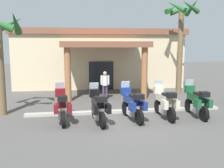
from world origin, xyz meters
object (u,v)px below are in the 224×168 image
(motorcycle_maroon, at_px, (62,106))
(motorcycle_blue, at_px, (132,104))
(motorcycle_cream, at_px, (165,103))
(palm_tree_near_portico, at_px, (181,27))
(pedestrian, at_px, (105,83))
(motorcycle_black, at_px, (98,107))
(motorcycle_green, at_px, (197,102))
(motel_building, at_px, (99,57))

(motorcycle_maroon, height_order, motorcycle_blue, same)
(motorcycle_cream, relative_size, palm_tree_near_portico, 0.35)
(motorcycle_cream, distance_m, pedestrian, 5.01)
(motorcycle_blue, bearing_deg, motorcycle_black, 89.57)
(motorcycle_black, bearing_deg, pedestrian, -17.31)
(motorcycle_maroon, relative_size, motorcycle_green, 1.00)
(motel_building, bearing_deg, palm_tree_near_portico, -40.78)
(motorcycle_cream, distance_m, motorcycle_green, 1.51)
(motel_building, distance_m, motorcycle_maroon, 10.80)
(motorcycle_black, distance_m, pedestrian, 4.97)
(motorcycle_maroon, bearing_deg, motorcycle_cream, -96.48)
(motorcycle_black, xyz_separation_m, pedestrian, (0.91, 4.88, 0.29))
(motorcycle_black, xyz_separation_m, motorcycle_blue, (1.51, 0.23, 0.00))
(motorcycle_cream, bearing_deg, motorcycle_maroon, 87.87)
(motorcycle_blue, height_order, motorcycle_green, same)
(motel_building, relative_size, motorcycle_black, 6.06)
(palm_tree_near_portico, bearing_deg, motorcycle_black, -135.47)
(motel_building, xyz_separation_m, motorcycle_maroon, (-2.64, -10.35, -1.60))
(motorcycle_blue, relative_size, motorcycle_cream, 1.00)
(pedestrian, bearing_deg, motel_building, -178.49)
(motorcycle_black, relative_size, palm_tree_near_portico, 0.35)
(motel_building, relative_size, motorcycle_green, 6.05)
(motorcycle_maroon, distance_m, motorcycle_cream, 4.54)
(pedestrian, distance_m, palm_tree_near_portico, 6.47)
(motorcycle_blue, bearing_deg, pedestrian, -1.83)
(motorcycle_maroon, bearing_deg, motorcycle_black, -109.69)
(motorcycle_blue, distance_m, motorcycle_cream, 1.52)
(motel_building, xyz_separation_m, motorcycle_cream, (1.90, -10.37, -1.60))
(motorcycle_blue, bearing_deg, motorcycle_green, -97.69)
(motorcycle_black, bearing_deg, motorcycle_maroon, 69.76)
(motorcycle_green, distance_m, palm_tree_near_portico, 7.12)
(motel_building, bearing_deg, motorcycle_black, -94.64)
(motorcycle_green, bearing_deg, motorcycle_cream, 90.53)
(motorcycle_cream, bearing_deg, pedestrian, 23.15)
(motorcycle_maroon, relative_size, motorcycle_blue, 1.00)
(motorcycle_maroon, height_order, palm_tree_near_portico, palm_tree_near_portico)
(motorcycle_blue, xyz_separation_m, motorcycle_cream, (1.51, 0.11, 0.00))
(motorcycle_maroon, xyz_separation_m, motorcycle_black, (1.51, -0.36, 0.00))
(motorcycle_maroon, relative_size, motorcycle_cream, 1.00)
(motorcycle_black, distance_m, palm_tree_near_portico, 9.50)
(motorcycle_maroon, height_order, pedestrian, pedestrian)
(motorcycle_black, bearing_deg, motel_building, -12.75)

